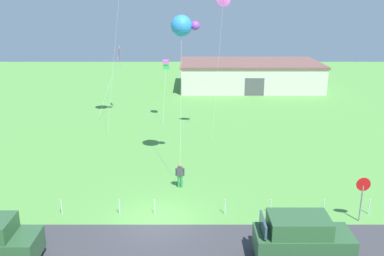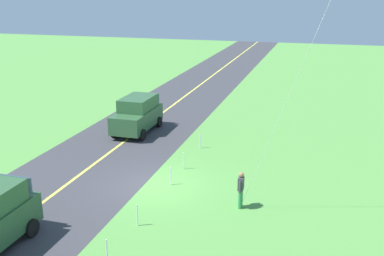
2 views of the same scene
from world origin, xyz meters
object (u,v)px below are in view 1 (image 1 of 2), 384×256
kite_red_low (184,26)px  kite_blue_mid (167,65)px  stop_sign (364,191)px  kite_green_far (225,0)px  person_adult_near (181,175)px  kite_yellow_high (120,54)px  car_suv_foreground (303,238)px  warehouse_distant (251,75)px

kite_red_low → kite_blue_mid: kite_red_low is taller
stop_sign → kite_red_low: bearing=141.5°
kite_green_far → person_adult_near: bearing=-108.2°
person_adult_near → kite_yellow_high: size_ratio=0.23×
person_adult_near → kite_yellow_high: (-6.68, 18.85, 5.23)m
car_suv_foreground → kite_blue_mid: bearing=107.4°
stop_sign → person_adult_near: size_ratio=1.60×
stop_sign → kite_blue_mid: kite_blue_mid is taller
warehouse_distant → car_suv_foreground: bearing=-93.9°
kite_yellow_high → warehouse_distant: (15.13, 12.82, -4.34)m
stop_sign → kite_green_far: (-6.64, 14.21, 9.67)m
car_suv_foreground → stop_sign: bearing=41.4°
stop_sign → kite_blue_mid: bearing=119.6°
kite_blue_mid → kite_yellow_high: (-4.92, 2.74, 0.64)m
stop_sign → kite_yellow_high: bearing=125.5°
car_suv_foreground → kite_green_far: (-2.54, 17.82, 10.32)m
car_suv_foreground → kite_yellow_high: (-12.46, 26.80, 4.95)m
kite_yellow_high → warehouse_distant: 20.30m
kite_blue_mid → warehouse_distant: size_ratio=0.32×
kite_blue_mid → stop_sign: bearing=-60.4°
kite_yellow_high → kite_green_far: bearing=-42.2°
kite_yellow_high → warehouse_distant: bearing=40.3°
kite_blue_mid → kite_green_far: (5.00, -6.25, 6.01)m
kite_red_low → warehouse_distant: bearing=73.6°
person_adult_near → kite_green_far: kite_green_far is taller
kite_yellow_high → kite_green_far: (9.91, -8.98, 5.38)m
stop_sign → person_adult_near: (-9.88, 4.34, -0.94)m
person_adult_near → kite_green_far: 14.85m
car_suv_foreground → kite_yellow_high: size_ratio=0.64×
car_suv_foreground → person_adult_near: 9.84m
person_adult_near → kite_blue_mid: (-1.76, 16.11, 4.60)m
kite_blue_mid → warehouse_distant: kite_blue_mid is taller
kite_red_low → kite_blue_mid: size_ratio=1.80×
car_suv_foreground → warehouse_distant: (2.67, 39.63, 0.60)m
kite_red_low → kite_green_far: bearing=64.4°
kite_yellow_high → warehouse_distant: kite_yellow_high is taller
person_adult_near → kite_green_far: (3.24, 9.87, 10.61)m
kite_blue_mid → kite_green_far: kite_green_far is taller
kite_blue_mid → kite_green_far: size_ratio=0.49×
kite_blue_mid → kite_yellow_high: kite_yellow_high is taller
kite_red_low → warehouse_distant: (8.31, 28.26, -8.15)m
stop_sign → warehouse_distant: bearing=92.3°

